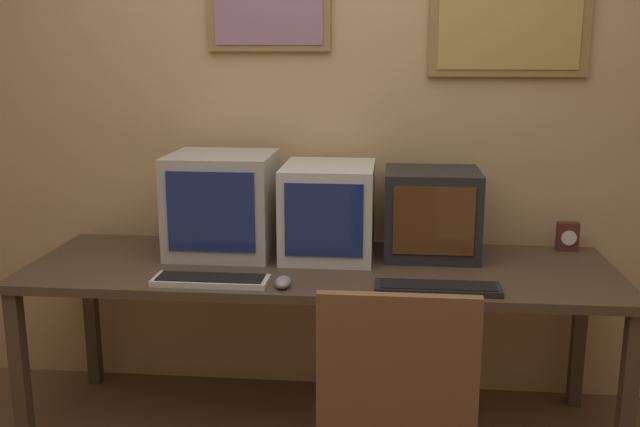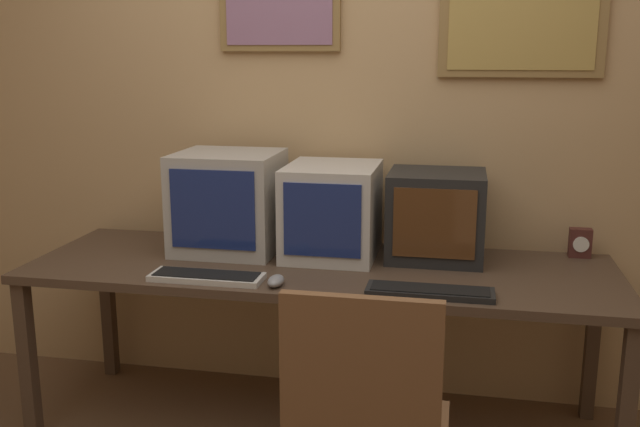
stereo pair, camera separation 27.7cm
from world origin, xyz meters
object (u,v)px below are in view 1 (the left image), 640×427
mouse_near_keyboard (283,282)px  keyboard_main (211,280)px  keyboard_side (438,288)px  monitor_left (223,204)px  desk_clock (568,236)px  monitor_center (329,210)px  monitor_right (431,213)px

mouse_near_keyboard → keyboard_main: bearing=176.0°
keyboard_side → mouse_near_keyboard: 0.57m
monitor_left → desk_clock: size_ratio=3.52×
monitor_left → keyboard_side: bearing=-25.8°
keyboard_main → monitor_center: bearing=47.1°
mouse_near_keyboard → desk_clock: size_ratio=0.85×
monitor_left → monitor_right: size_ratio=1.11×
monitor_center → monitor_right: size_ratio=1.14×
keyboard_main → desk_clock: 1.57m
monitor_left → monitor_center: 0.46m
monitor_center → keyboard_side: size_ratio=0.98×
keyboard_main → desk_clock: bearing=22.8°
monitor_center → keyboard_side: (0.44, -0.44, -0.18)m
mouse_near_keyboard → monitor_right: bearing=41.3°
mouse_near_keyboard → desk_clock: (1.17, 0.63, 0.04)m
desk_clock → monitor_left: bearing=-173.1°
monitor_center → mouse_near_keyboard: 0.51m
monitor_left → monitor_center: (0.46, 0.01, -0.02)m
monitor_right → keyboard_main: monitor_right is taller
monitor_center → keyboard_side: 0.65m
monitor_left → mouse_near_keyboard: (0.33, -0.45, -0.20)m
monitor_right → keyboard_side: 0.51m
monitor_center → desk_clock: 1.06m
monitor_right → keyboard_side: monitor_right is taller
monitor_center → desk_clock: bearing=9.2°
monitor_right → keyboard_main: bearing=-150.6°
mouse_near_keyboard → keyboard_side: bearing=1.4°
keyboard_side → mouse_near_keyboard: (-0.57, -0.01, 0.01)m
desk_clock → keyboard_side: bearing=-134.4°
monitor_left → monitor_center: bearing=1.4°
monitor_center → keyboard_side: monitor_center is taller
monitor_right → mouse_near_keyboard: size_ratio=3.72×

